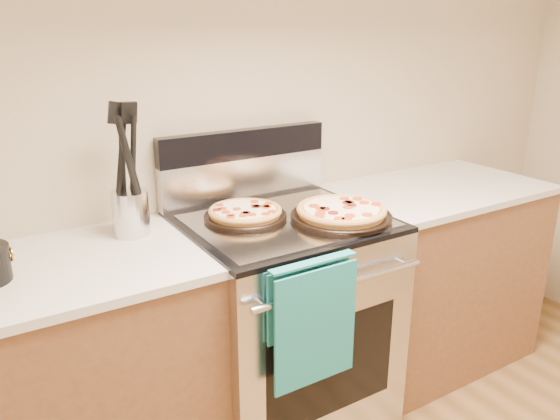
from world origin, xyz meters
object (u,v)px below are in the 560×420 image
pepperoni_pizza_front (341,213)px  utensil_crock (131,213)px  pepperoni_pizza_back (245,213)px  range_body (283,326)px

pepperoni_pizza_front → utensil_crock: size_ratio=2.34×
pepperoni_pizza_front → utensil_crock: 0.78m
pepperoni_pizza_back → pepperoni_pizza_front: pepperoni_pizza_front is taller
utensil_crock → pepperoni_pizza_back: bearing=-14.0°
pepperoni_pizza_front → utensil_crock: utensil_crock is taller
pepperoni_pizza_back → pepperoni_pizza_front: size_ratio=0.82×
range_body → pepperoni_pizza_front: bearing=-35.8°
pepperoni_pizza_front → utensil_crock: bearing=157.1°
pepperoni_pizza_back → pepperoni_pizza_front: (0.31, -0.20, 0.00)m
range_body → utensil_crock: utensil_crock is taller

